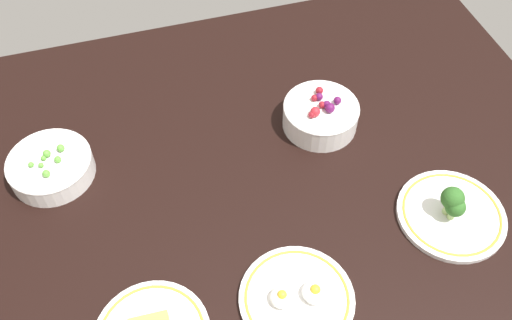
% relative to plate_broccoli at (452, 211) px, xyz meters
% --- Properties ---
extents(dining_table, '(1.36, 0.99, 0.04)m').
position_rel_plate_broccoli_xyz_m(dining_table, '(-0.32, 0.22, -0.04)').
color(dining_table, black).
rests_on(dining_table, ground).
extents(plate_broccoli, '(0.21, 0.21, 0.08)m').
position_rel_plate_broccoli_xyz_m(plate_broccoli, '(0.00, 0.00, 0.00)').
color(plate_broccoli, white).
rests_on(plate_broccoli, dining_table).
extents(bowl_berries, '(0.16, 0.16, 0.07)m').
position_rel_plate_broccoli_xyz_m(bowl_berries, '(-0.15, 0.29, 0.01)').
color(bowl_berries, white).
rests_on(bowl_berries, dining_table).
extents(bowl_peas, '(0.17, 0.17, 0.06)m').
position_rel_plate_broccoli_xyz_m(bowl_peas, '(-0.71, 0.32, 0.01)').
color(bowl_peas, white).
rests_on(bowl_peas, dining_table).
extents(plate_eggs, '(0.20, 0.20, 0.04)m').
position_rel_plate_broccoli_xyz_m(plate_eggs, '(-0.33, -0.08, -0.01)').
color(plate_eggs, white).
rests_on(plate_eggs, dining_table).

